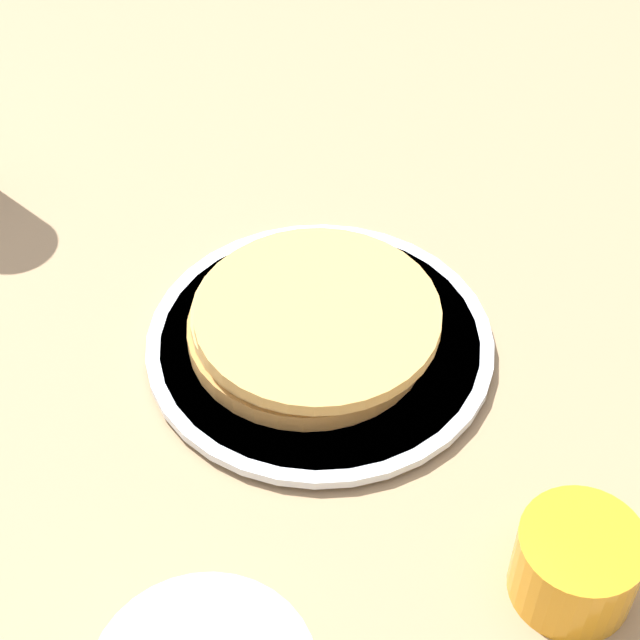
% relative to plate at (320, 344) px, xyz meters
% --- Properties ---
extents(ground_plane, '(4.00, 4.00, 0.00)m').
position_rel_plate_xyz_m(ground_plane, '(-0.01, -0.01, -0.01)').
color(ground_plane, '#9E7F5B').
extents(plate, '(0.26, 0.26, 0.01)m').
position_rel_plate_xyz_m(plate, '(0.00, 0.00, 0.00)').
color(plate, silver).
rests_on(plate, ground_plane).
extents(pancake_stack, '(0.19, 0.18, 0.04)m').
position_rel_plate_xyz_m(pancake_stack, '(0.00, 0.00, 0.02)').
color(pancake_stack, '#BA8341').
rests_on(pancake_stack, plate).
extents(juice_glass, '(0.08, 0.08, 0.06)m').
position_rel_plate_xyz_m(juice_glass, '(-0.25, -0.03, 0.02)').
color(juice_glass, orange).
rests_on(juice_glass, ground_plane).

